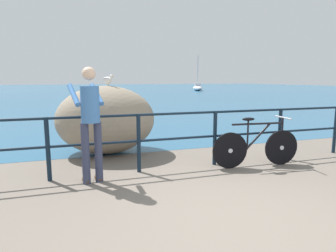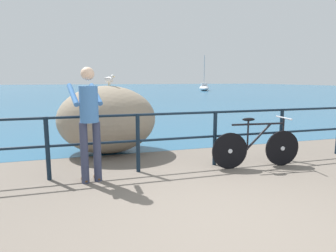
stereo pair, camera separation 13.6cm
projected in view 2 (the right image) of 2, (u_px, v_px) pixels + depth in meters
name	position (u px, v px, depth m)	size (l,w,h in m)	color
ground_plane	(103.00, 101.00, 22.27)	(120.00, 120.00, 0.10)	#6B6056
sea_surface	(90.00, 89.00, 49.15)	(120.00, 90.00, 0.01)	#285B7F
promenade_railing	(178.00, 134.00, 5.25)	(7.33, 0.07, 1.02)	black
bicycle	(257.00, 146.00, 5.36)	(1.70, 0.48, 0.92)	black
person_at_railing	(89.00, 119.00, 4.50)	(0.54, 0.67, 1.78)	#333851
breakwater_boulder_main	(107.00, 119.00, 6.41)	(2.11, 1.79, 1.46)	gray
seagull	(109.00, 79.00, 6.32)	(0.25, 0.32, 0.23)	gold
sailboat	(204.00, 88.00, 41.51)	(2.68, 4.58, 4.90)	white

